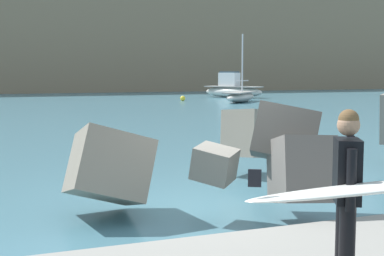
{
  "coord_description": "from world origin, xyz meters",
  "views": [
    {
      "loc": [
        -3.49,
        -8.08,
        2.34
      ],
      "look_at": [
        -0.19,
        0.5,
        1.4
      ],
      "focal_mm": 49.99,
      "sensor_mm": 36.0,
      "label": 1
    }
  ],
  "objects": [
    {
      "name": "breakwater_jetty",
      "position": [
        4.02,
        1.52,
        1.06
      ],
      "size": [
        32.13,
        5.79,
        2.58
      ],
      "color": "#605B56",
      "rests_on": "ground"
    },
    {
      "name": "boat_mid_right",
      "position": [
        18.79,
        38.89,
        0.8
      ],
      "size": [
        4.89,
        6.26,
        2.52
      ],
      "color": "beige",
      "rests_on": "ground"
    },
    {
      "name": "boat_near_left",
      "position": [
        15.87,
        31.21,
        0.48
      ],
      "size": [
        5.11,
        5.35,
        5.54
      ],
      "color": "beige",
      "rests_on": "ground"
    },
    {
      "name": "surfer_with_board",
      "position": [
        -0.4,
        -4.13,
        1.28
      ],
      "size": [
        2.01,
        1.55,
        1.78
      ],
      "color": "black",
      "rests_on": "walkway_path"
    },
    {
      "name": "headland_bluff",
      "position": [
        10.59,
        71.77,
        7.96
      ],
      "size": [
        111.0,
        30.9,
        15.87
      ],
      "color": "#847056",
      "rests_on": "ground"
    },
    {
      "name": "ground_plane",
      "position": [
        0.0,
        0.0,
        0.0
      ],
      "size": [
        400.0,
        400.0,
        0.0
      ],
      "primitive_type": "plane",
      "color": "#42707F"
    },
    {
      "name": "mooring_buoy_inner",
      "position": [
        12.08,
        34.61,
        0.22
      ],
      "size": [
        0.44,
        0.44,
        0.44
      ],
      "color": "yellow",
      "rests_on": "ground"
    }
  ]
}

